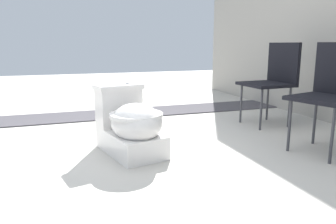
{
  "coord_description": "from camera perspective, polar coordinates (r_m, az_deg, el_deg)",
  "views": [
    {
      "loc": [
        2.42,
        -0.25,
        0.82
      ],
      "look_at": [
        0.06,
        0.56,
        0.3
      ],
      "focal_mm": 35.0,
      "sensor_mm": 36.0,
      "label": 1
    }
  ],
  "objects": [
    {
      "name": "ground_plane",
      "position": [
        2.57,
        -12.38,
        -7.15
      ],
      "size": [
        14.0,
        14.0,
        0.0
      ],
      "primitive_type": "plane",
      "color": "#B7B2A8"
    },
    {
      "name": "gravel_strip",
      "position": [
        3.96,
        -7.55,
        -0.21
      ],
      "size": [
        0.56,
        8.0,
        0.01
      ],
      "primitive_type": "cube",
      "color": "#423F44",
      "rests_on": "ground"
    },
    {
      "name": "toilet",
      "position": [
        2.49,
        -6.5,
        -2.26
      ],
      "size": [
        0.7,
        0.5,
        0.52
      ],
      "rotation": [
        0.0,
        0.0,
        0.23
      ],
      "color": "white",
      "rests_on": "ground"
    },
    {
      "name": "folding_chair_left",
      "position": [
        3.52,
        18.04,
        6.17
      ],
      "size": [
        0.46,
        0.46,
        0.83
      ],
      "rotation": [
        0.0,
        0.0,
        -1.53
      ],
      "color": "black",
      "rests_on": "ground"
    },
    {
      "name": "folding_chair_middle",
      "position": [
        2.78,
        26.94,
        4.11
      ],
      "size": [
        0.54,
        0.54,
        0.83
      ],
      "rotation": [
        0.0,
        0.0,
        -1.3
      ],
      "color": "black",
      "rests_on": "ground"
    }
  ]
}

